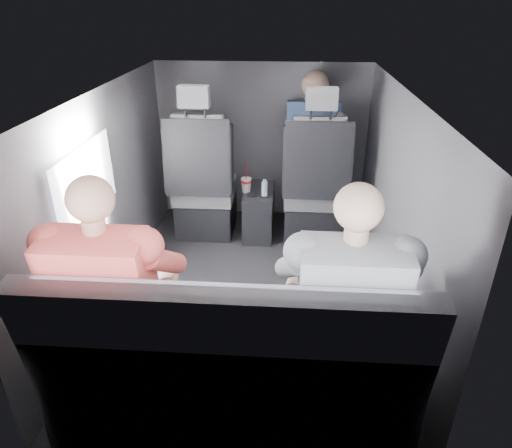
# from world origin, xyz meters

# --- Properties ---
(floor) EXTENTS (2.60, 2.60, 0.00)m
(floor) POSITION_xyz_m (0.00, 0.00, 0.00)
(floor) COLOR black
(floor) RESTS_ON ground
(ceiling) EXTENTS (2.60, 2.60, 0.00)m
(ceiling) POSITION_xyz_m (0.00, 0.00, 1.35)
(ceiling) COLOR #B2B2AD
(ceiling) RESTS_ON panel_back
(panel_left) EXTENTS (0.02, 2.60, 1.35)m
(panel_left) POSITION_xyz_m (-0.90, 0.00, 0.68)
(panel_left) COLOR #56565B
(panel_left) RESTS_ON floor
(panel_right) EXTENTS (0.02, 2.60, 1.35)m
(panel_right) POSITION_xyz_m (0.90, 0.00, 0.68)
(panel_right) COLOR #56565B
(panel_right) RESTS_ON floor
(panel_front) EXTENTS (1.80, 0.02, 1.35)m
(panel_front) POSITION_xyz_m (0.00, 1.30, 0.68)
(panel_front) COLOR #56565B
(panel_front) RESTS_ON floor
(panel_back) EXTENTS (1.80, 0.02, 1.35)m
(panel_back) POSITION_xyz_m (0.00, -1.30, 0.68)
(panel_back) COLOR #56565B
(panel_back) RESTS_ON floor
(side_window) EXTENTS (0.02, 0.75, 0.42)m
(side_window) POSITION_xyz_m (-0.88, -0.30, 0.90)
(side_window) COLOR white
(side_window) RESTS_ON panel_left
(seatbelt) EXTENTS (0.35, 0.11, 0.59)m
(seatbelt) POSITION_xyz_m (0.45, 0.67, 0.80)
(seatbelt) COLOR black
(seatbelt) RESTS_ON front_seat_right
(front_seat_left) EXTENTS (0.52, 0.58, 1.26)m
(front_seat_left) POSITION_xyz_m (-0.45, 0.84, 0.40)
(front_seat_left) COLOR black
(front_seat_left) RESTS_ON floor
(front_seat_right) EXTENTS (0.52, 0.58, 1.26)m
(front_seat_right) POSITION_xyz_m (0.45, 0.84, 0.40)
(front_seat_right) COLOR black
(front_seat_right) RESTS_ON floor
(center_console) EXTENTS (0.24, 0.48, 0.41)m
(center_console) POSITION_xyz_m (0.00, 0.88, 0.20)
(center_console) COLOR black
(center_console) RESTS_ON floor
(rear_bench) EXTENTS (1.60, 0.57, 0.92)m
(rear_bench) POSITION_xyz_m (0.00, -1.06, 0.31)
(rear_bench) COLOR #58595D
(rear_bench) RESTS_ON floor
(soda_cup) EXTENTS (0.09, 0.09, 0.26)m
(soda_cup) POSITION_xyz_m (-0.10, 0.83, 0.47)
(soda_cup) COLOR white
(soda_cup) RESTS_ON center_console
(water_bottle) EXTENTS (0.05, 0.05, 0.14)m
(water_bottle) POSITION_xyz_m (0.05, 0.75, 0.47)
(water_bottle) COLOR #9ABED1
(water_bottle) RESTS_ON center_console
(laptop_white) EXTENTS (0.33, 0.31, 0.24)m
(laptop_white) POSITION_xyz_m (-0.51, -0.80, 0.63)
(laptop_white) COLOR white
(laptop_white) RESTS_ON passenger_rear_left
(laptop_black) EXTENTS (0.36, 0.35, 0.23)m
(laptop_black) POSITION_xyz_m (0.54, -0.80, 0.63)
(laptop_black) COLOR black
(laptop_black) RESTS_ON passenger_rear_right
(passenger_rear_left) EXTENTS (0.52, 0.64, 1.25)m
(passenger_rear_left) POSITION_xyz_m (-0.50, -0.97, 0.64)
(passenger_rear_left) COLOR #2E2F33
(passenger_rear_left) RESTS_ON rear_bench
(passenger_rear_right) EXTENTS (0.52, 0.63, 1.25)m
(passenger_rear_right) POSITION_xyz_m (0.49, -0.97, 0.64)
(passenger_rear_right) COLOR navy
(passenger_rear_right) RESTS_ON rear_bench
(passenger_front_right) EXTENTS (0.42, 0.42, 0.89)m
(passenger_front_right) POSITION_xyz_m (0.42, 1.10, 0.76)
(passenger_front_right) COLOR navy
(passenger_front_right) RESTS_ON front_seat_right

